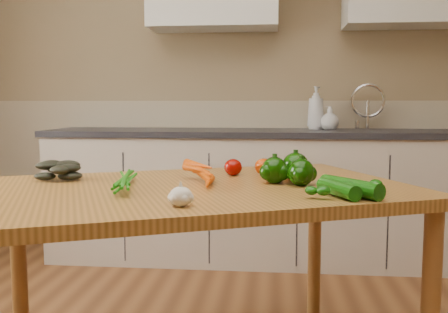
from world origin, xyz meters
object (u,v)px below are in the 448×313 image
Objects in this scene: soap_bottle_c at (330,118)px; pepper_c at (301,172)px; carrot_bunch at (177,175)px; garlic_bulb at (181,196)px; zucchini_b at (338,189)px; tomato_b at (264,167)px; table at (203,209)px; pepper_b at (295,167)px; leafy_greens at (63,166)px; soap_bottle_b at (317,116)px; tomato_c at (292,168)px; soap_bottle_a at (316,108)px; pepper_a at (275,170)px; zucchini_a at (351,187)px; tomato_a at (233,167)px.

soap_bottle_c reaches higher than pepper_c.
garlic_bulb is (0.09, -0.39, -0.01)m from carrot_bunch.
tomato_b is at bearing 117.77° from zucchini_b.
pepper_b is at bearing 1.91° from table.
carrot_bunch is 1.30× the size of leafy_greens.
pepper_c is (0.36, 0.41, 0.02)m from garlic_bulb.
soap_bottle_b reaches higher than zucchini_b.
soap_bottle_b is 1.58m from tomato_b.
tomato_c is (0.11, -0.01, -0.00)m from tomato_b.
leafy_greens reaches higher than zucchini_b.
soap_bottle_a reaches higher than leafy_greens.
zucchini_a is (0.24, -0.23, -0.02)m from pepper_a.
pepper_c is 0.35m from tomato_a.
zucchini_a is (0.50, -0.15, 0.12)m from table.
carrot_bunch reaches higher than zucchini_b.
table is at bearing -125.48° from tomato_b.
pepper_b is 0.35m from zucchini_a.
table is 16.21× the size of pepper_b.
tomato_b is at bearing 106.40° from soap_bottle_a.
carrot_bunch is at bearing 161.28° from zucchini_b.
table is 0.39m from garlic_bulb.
tomato_b is 1.12× the size of tomato_c.
pepper_c is (0.10, -0.05, -0.00)m from pepper_a.
leafy_greens is 0.74m from garlic_bulb.
pepper_c is at bearing -20.68° from carrot_bunch.
zucchini_a is at bearing -52.19° from pepper_c.
garlic_bulb is 0.65m from tomato_a.
soap_bottle_a is 1.95m from zucchini_b.
tomato_b is at bearing 13.50° from leafy_greens.
leafy_greens reaches higher than tomato_a.
tomato_a reaches higher than table.
tomato_b is at bearing 31.36° from table.
carrot_bunch is at bearing -126.17° from tomato_a.
pepper_c is 0.25m from tomato_c.
soap_bottle_c is at bearing -179.22° from soap_bottle_a.
soap_bottle_b is at bearing 77.41° from tomato_b.
soap_bottle_c is 1.55m from tomato_a.
table is 23.06× the size of tomato_a.
zucchini_b is (-0.08, -1.94, -0.24)m from soap_bottle_a.
pepper_a is 1.29× the size of tomato_b.
zucchini_b is at bearing -43.80° from table.
pepper_c reaches higher than zucchini_b.
garlic_bulb is 0.51m from zucchini_b.
pepper_b is 1.58× the size of tomato_c.
zucchini_b is (-0.04, -0.02, -0.00)m from zucchini_a.
tomato_c is at bearing 62.80° from garlic_bulb.
soap_bottle_c is at bearing 79.25° from pepper_b.
pepper_a is at bearing 109.45° from soap_bottle_a.
tomato_c is at bearing 110.77° from soap_bottle_a.
soap_bottle_b is 1.18× the size of soap_bottle_c.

